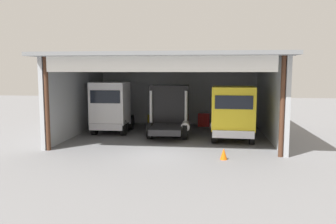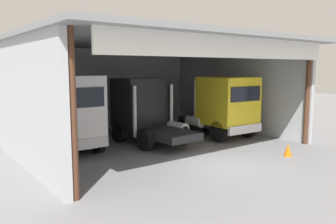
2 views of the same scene
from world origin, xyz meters
The scene contains 8 objects.
ground_plane centered at (0.00, 0.00, 0.00)m, with size 80.00×80.00×0.00m, color slate.
workshop_shed centered at (0.00, 6.05, 3.68)m, with size 13.43×11.95×5.27m.
truck_white_left_bay centered at (-4.19, 5.65, 1.86)m, with size 2.53×4.97×3.56m.
truck_black_yard_outside centered at (-0.10, 5.58, 1.72)m, with size 2.81×4.98×3.35m.
truck_yellow_center_right_bay centered at (3.99, 3.81, 1.82)m, with size 2.72×4.84×3.39m.
oil_drum centered at (-2.04, 9.40, 0.43)m, with size 0.58×0.58×0.85m, color gold.
tool_cart centered at (2.14, 9.47, 0.50)m, with size 0.90×0.60×1.00m, color red.
traffic_cone centered at (3.29, -0.75, 0.28)m, with size 0.36×0.36×0.56m, color orange.
Camera 1 is at (2.54, -17.48, 4.31)m, focal length 36.89 mm.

